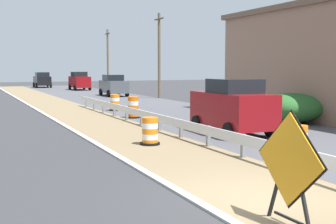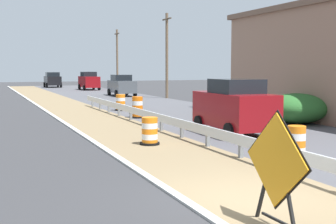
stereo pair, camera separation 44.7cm
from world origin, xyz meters
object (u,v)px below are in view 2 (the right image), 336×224
object	(u,v)px
traffic_barrel_mid	(137,108)
car_lead_far_lane	(52,80)
traffic_barrel_nearest	(296,145)
car_mid_far_lane	(122,85)
traffic_barrel_close	(150,132)
utility_pole_far	(117,58)
traffic_barrel_far	(121,103)
car_trailing_near_lane	(89,81)
warning_sign_diamond	(276,164)
car_lead_near_lane	(234,107)
utility_pole_mid	(167,54)

from	to	relation	value
traffic_barrel_mid	car_lead_far_lane	bearing A→B (deg)	87.85
traffic_barrel_nearest	car_mid_far_lane	size ratio (longest dim) A/B	0.24
car_mid_far_lane	traffic_barrel_close	bearing A→B (deg)	-13.44
car_lead_far_lane	utility_pole_far	bearing A→B (deg)	-143.76
traffic_barrel_far	car_mid_far_lane	world-z (taller)	car_mid_far_lane
traffic_barrel_far	car_trailing_near_lane	world-z (taller)	car_trailing_near_lane
warning_sign_diamond	car_mid_far_lane	world-z (taller)	car_mid_far_lane
warning_sign_diamond	car_lead_near_lane	size ratio (longest dim) A/B	0.48
traffic_barrel_far	car_trailing_near_lane	xyz separation A→B (m)	(4.12, 26.71, 0.63)
traffic_barrel_mid	car_mid_far_lane	bearing A→B (deg)	75.55
traffic_barrel_nearest	traffic_barrel_close	xyz separation A→B (m)	(-2.90, 4.18, -0.03)
car_lead_near_lane	car_mid_far_lane	bearing A→B (deg)	-4.64
traffic_barrel_nearest	utility_pole_mid	size ratio (longest dim) A/B	0.14
utility_pole_mid	traffic_barrel_nearest	bearing A→B (deg)	-104.80
car_trailing_near_lane	car_lead_near_lane	bearing A→B (deg)	-4.77
traffic_barrel_nearest	utility_pole_far	size ratio (longest dim) A/B	0.14
traffic_barrel_nearest	traffic_barrel_close	bearing A→B (deg)	124.71
traffic_barrel_nearest	utility_pole_mid	world-z (taller)	utility_pole_mid
traffic_barrel_far	warning_sign_diamond	bearing A→B (deg)	-99.77
traffic_barrel_far	car_lead_far_lane	size ratio (longest dim) A/B	0.25
traffic_barrel_nearest	utility_pole_mid	bearing A→B (deg)	75.20
traffic_barrel_far	traffic_barrel_close	bearing A→B (deg)	-102.26
utility_pole_mid	car_mid_far_lane	bearing A→B (deg)	120.24
car_lead_near_lane	utility_pole_far	world-z (taller)	utility_pole_far
traffic_barrel_far	car_lead_near_lane	distance (m)	11.33
traffic_barrel_far	car_trailing_near_lane	bearing A→B (deg)	81.24
utility_pole_far	car_lead_near_lane	bearing A→B (deg)	-99.45
traffic_barrel_nearest	traffic_barrel_far	bearing A→B (deg)	90.79
car_trailing_near_lane	utility_pole_far	world-z (taller)	utility_pole_far
warning_sign_diamond	traffic_barrel_mid	xyz separation A→B (m)	(3.19, 16.34, -0.54)
traffic_barrel_nearest	traffic_barrel_mid	distance (m)	12.21
traffic_barrel_close	traffic_barrel_far	distance (m)	12.57
car_lead_near_lane	utility_pole_mid	xyz separation A→B (m)	(5.73, 20.68, 2.72)
car_lead_near_lane	utility_pole_far	distance (m)	38.42
car_trailing_near_lane	car_mid_far_lane	bearing A→B (deg)	0.54
traffic_barrel_far	utility_pole_far	size ratio (longest dim) A/B	0.14
warning_sign_diamond	traffic_barrel_mid	distance (m)	16.65
traffic_barrel_nearest	car_lead_far_lane	distance (m)	52.16
traffic_barrel_close	traffic_barrel_far	xyz separation A→B (m)	(2.67, 12.28, 0.03)
car_lead_far_lane	car_mid_far_lane	size ratio (longest dim) A/B	0.97
traffic_barrel_close	utility_pole_mid	world-z (taller)	utility_pole_mid
traffic_barrel_far	car_lead_near_lane	xyz separation A→B (m)	(1.35, -11.23, 0.65)
traffic_barrel_close	utility_pole_far	bearing A→B (deg)	75.14
utility_pole_mid	traffic_barrel_mid	bearing A→B (deg)	-118.46
car_trailing_near_lane	car_lead_far_lane	xyz separation A→B (m)	(-2.98, 8.97, -0.06)
car_lead_near_lane	car_lead_far_lane	bearing A→B (deg)	2.42
traffic_barrel_mid	car_mid_far_lane	world-z (taller)	car_mid_far_lane
traffic_barrel_mid	traffic_barrel_nearest	bearing A→B (deg)	-87.23
warning_sign_diamond	car_mid_far_lane	distance (m)	35.59
traffic_barrel_close	car_trailing_near_lane	world-z (taller)	car_trailing_near_lane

